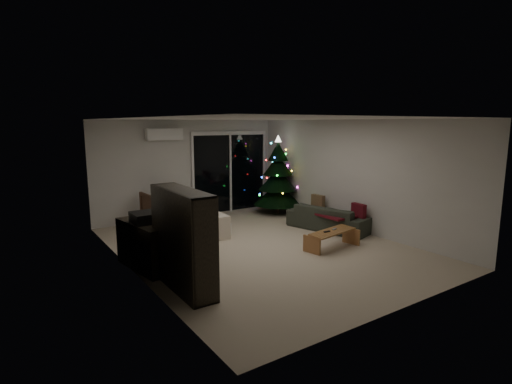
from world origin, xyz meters
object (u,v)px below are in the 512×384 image
Objects in this scene: sofa at (329,218)px; christmas_tree at (278,175)px; coffee_table at (332,240)px; bookshelf at (171,242)px; armchair at (164,208)px; media_cabinet at (146,245)px.

sofa is 0.91× the size of christmas_tree.
sofa is 1.70× the size of coffee_table.
bookshelf is 0.71× the size of christmas_tree.
armchair is at bearing 35.98° from sofa.
media_cabinet is at bearing 111.04° from bookshelf.
christmas_tree reaches higher than media_cabinet.
media_cabinet is 3.51m from coffee_table.
coffee_table is (3.36, 0.15, -0.56)m from bookshelf.
media_cabinet reaches higher than sofa.
christmas_tree is at bearing 61.96° from coffee_table.
sofa is at bearing -91.82° from christmas_tree.
armchair is at bearing 54.16° from media_cabinet.
coffee_table is (-0.94, -1.07, -0.10)m from sofa.
coffee_table is 0.53× the size of christmas_tree.
bookshelf is 3.92m from armchair.
christmas_tree is at bearing 57.82° from bookshelf.
media_cabinet is 4.90m from christmas_tree.
bookshelf is at bearing 172.42° from coffee_table.
media_cabinet is 4.30m from sofa.
armchair is 0.48× the size of sofa.
media_cabinet is at bearing -154.01° from christmas_tree.
armchair is 4.09m from coffee_table.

